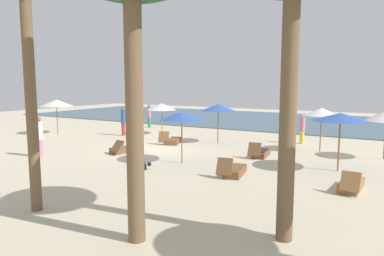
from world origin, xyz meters
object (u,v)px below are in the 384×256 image
at_px(lounger_3, 124,149).
at_px(lounger_4, 351,185).
at_px(umbrella_3, 182,116).
at_px(lounger_1, 260,153).
at_px(umbrella_6, 322,112).
at_px(person_3, 149,116).
at_px(umbrella_1, 56,103).
at_px(dog, 144,165).
at_px(person_1, 123,121).
at_px(umbrella_0, 340,117).
at_px(lounger_0, 173,141).
at_px(lounger_2, 234,171).
at_px(umbrella_5, 218,108).
at_px(umbrella_2, 162,107).
at_px(person_2, 302,129).
at_px(person_0, 39,137).

height_order(lounger_3, lounger_4, lounger_4).
height_order(umbrella_3, lounger_1, umbrella_3).
distance_m(umbrella_6, person_3, 13.81).
height_order(umbrella_1, dog, umbrella_1).
xyz_separation_m(umbrella_1, person_1, (4.21, 1.79, -1.17)).
relative_size(umbrella_0, umbrella_3, 1.04).
bearing_deg(lounger_0, lounger_2, -38.73).
height_order(umbrella_3, lounger_2, umbrella_3).
relative_size(umbrella_5, lounger_0, 1.30).
distance_m(umbrella_2, person_3, 4.12).
distance_m(umbrella_0, person_3, 16.47).
height_order(umbrella_6, lounger_1, umbrella_6).
height_order(lounger_2, person_2, person_2).
xyz_separation_m(umbrella_5, dog, (0.20, -7.13, -1.89)).
distance_m(umbrella_0, dog, 7.95).
xyz_separation_m(umbrella_3, lounger_2, (2.78, -0.74, -1.87)).
distance_m(lounger_1, person_2, 4.76).
height_order(umbrella_2, person_3, umbrella_2).
height_order(lounger_0, person_2, person_2).
bearing_deg(lounger_0, dog, -67.67).
bearing_deg(lounger_4, umbrella_0, 107.11).
distance_m(umbrella_3, lounger_0, 5.33).
bearing_deg(umbrella_1, umbrella_2, 29.20).
bearing_deg(person_1, lounger_0, -12.08).
distance_m(lounger_2, dog, 3.65).
distance_m(umbrella_5, lounger_2, 7.44).
distance_m(umbrella_6, lounger_2, 6.99).
height_order(person_0, person_2, person_0).
height_order(umbrella_2, person_2, umbrella_2).
bearing_deg(umbrella_2, person_3, 139.12).
distance_m(umbrella_2, umbrella_5, 4.86).
height_order(lounger_3, person_2, person_2).
height_order(umbrella_1, lounger_1, umbrella_1).
relative_size(umbrella_0, lounger_3, 1.30).
bearing_deg(lounger_1, umbrella_3, -129.48).
distance_m(lounger_0, dog, 6.11).
xyz_separation_m(umbrella_3, lounger_0, (-3.06, 3.94, -1.87)).
distance_m(umbrella_2, lounger_1, 9.04).
distance_m(umbrella_3, person_0, 6.92).
height_order(lounger_1, person_3, person_3).
relative_size(umbrella_5, person_0, 1.19).
distance_m(umbrella_3, lounger_2, 3.43).
height_order(umbrella_1, umbrella_5, umbrella_1).
height_order(umbrella_5, lounger_3, umbrella_5).
xyz_separation_m(umbrella_0, lounger_2, (-3.27, -2.66, -1.97)).
xyz_separation_m(lounger_0, person_0, (-3.38, -6.20, 0.79)).
distance_m(umbrella_6, person_0, 13.71).
bearing_deg(umbrella_6, person_1, -176.13).
bearing_deg(umbrella_3, person_1, 147.09).
relative_size(umbrella_0, person_0, 1.22).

